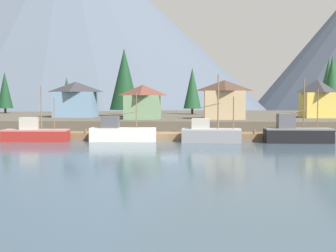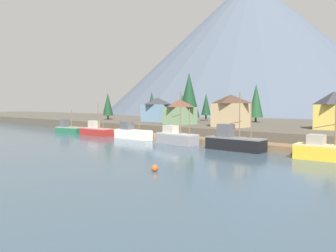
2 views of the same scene
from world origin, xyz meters
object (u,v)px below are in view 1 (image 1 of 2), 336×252
Objects in this scene: conifer_mid_left at (124,79)px; conifer_back_right at (329,81)px; fishing_boat_grey at (210,134)px; conifer_near_left at (126,92)px; house_yellow at (317,98)px; house_tan at (224,99)px; fishing_boat_red at (35,134)px; conifer_far_left at (5,90)px; house_blue at (76,99)px; conifer_near_right at (192,88)px; fishing_boat_black at (297,133)px; conifer_far_right at (67,93)px; conifer_centre at (332,82)px; fishing_boat_white at (121,133)px; house_green at (143,101)px.

conifer_mid_left reaches higher than conifer_back_right.
conifer_near_left is at bearing 120.61° from fishing_boat_grey.
conifer_mid_left is (-35.22, 2.32, 3.56)m from house_yellow.
conifer_near_left is (-19.23, 18.22, 1.36)m from house_tan.
house_yellow reaches higher than fishing_boat_red.
house_yellow is at bearing -3.77° from conifer_mid_left.
conifer_far_left reaches higher than house_tan.
fishing_boat_grey is 14.40m from house_tan.
conifer_far_left reaches higher than house_yellow.
house_blue is 26.06m from conifer_near_right.
house_tan is at bearing 81.08° from fishing_boat_grey.
conifer_far_left is at bearing 145.01° from fishing_boat_black.
conifer_mid_left is at bearing -45.33° from conifer_far_right.
conifer_back_right reaches higher than conifer_centre.
conifer_mid_left is (-15.25, 22.47, 8.37)m from fishing_boat_grey.
conifer_far_left is (-56.92, 38.32, 6.50)m from fishing_boat_black.
fishing_boat_grey is 0.72× the size of conifer_mid_left.
fishing_boat_red is 48.98m from house_yellow.
conifer_near_left is at bearing 96.44° from fishing_boat_white.
house_green is at bearing -145.30° from conifer_back_right.
house_tan is at bearing -1.03° from house_green.
fishing_boat_black is 0.70× the size of conifer_mid_left.
conifer_near_right is at bearing 147.92° from house_yellow.
conifer_near_left is 0.78× the size of conifer_near_right.
house_green is at bearing -50.87° from conifer_far_right.
house_yellow is at bearing 0.92° from house_blue.
conifer_near_left is at bearing 107.32° from house_green.
conifer_far_left is (-48.11, 25.03, 1.95)m from house_tan.
house_tan reaches higher than house_blue.
fishing_boat_grey is 1.51× the size of house_green.
house_green is (-22.43, 13.54, 4.17)m from fishing_boat_black.
fishing_boat_grey is at bearing -39.27° from house_blue.
conifer_centre reaches higher than house_yellow.
house_green is at bearing -112.06° from conifer_near_right.
fishing_boat_white is at bearing -148.57° from house_yellow.
conifer_far_right reaches higher than fishing_boat_red.
house_yellow is 0.72× the size of conifer_far_left.
conifer_back_right reaches higher than fishing_boat_red.
fishing_boat_grey is at bearing -124.79° from conifer_back_right.
house_yellow reaches higher than house_blue.
fishing_boat_grey is at bearing -51.59° from house_green.
fishing_boat_black is at bearing -28.70° from house_blue.
fishing_boat_grey is at bearing -2.84° from fishing_boat_white.
conifer_mid_left reaches higher than conifer_far_right.
house_green is (-13.62, 0.25, -0.38)m from house_tan.
house_green is at bearing -24.27° from house_blue.
house_blue is 0.63× the size of conifer_centre.
house_blue is at bearing 143.92° from fishing_boat_grey.
fishing_boat_red is 39.22m from conifer_far_right.
house_tan is at bearing -142.57° from conifer_centre.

